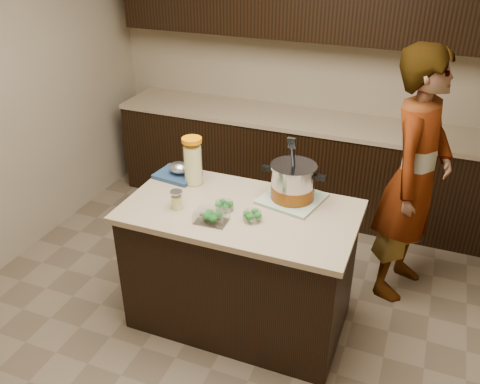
% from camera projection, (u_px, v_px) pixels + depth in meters
% --- Properties ---
extents(ground_plane, '(4.00, 4.00, 0.00)m').
position_uv_depth(ground_plane, '(240.00, 317.00, 3.61)').
color(ground_plane, brown).
rests_on(ground_plane, ground).
extents(room_shell, '(4.04, 4.04, 2.72)m').
position_uv_depth(room_shell, '(240.00, 81.00, 2.78)').
color(room_shell, tan).
rests_on(room_shell, ground).
extents(back_cabinets, '(3.60, 0.63, 2.33)m').
position_uv_depth(back_cabinets, '(311.00, 113.00, 4.57)').
color(back_cabinets, black).
rests_on(back_cabinets, ground).
extents(island, '(1.46, 0.81, 0.90)m').
position_uv_depth(island, '(240.00, 266.00, 3.39)').
color(island, black).
rests_on(island, ground).
extents(dish_towel, '(0.43, 0.43, 0.02)m').
position_uv_depth(dish_towel, '(292.00, 199.00, 3.26)').
color(dish_towel, '#557951').
rests_on(dish_towel, island).
extents(stock_pot, '(0.41, 0.30, 0.42)m').
position_uv_depth(stock_pot, '(293.00, 184.00, 3.21)').
color(stock_pot, '#B7B7BC').
rests_on(stock_pot, dish_towel).
extents(lemonade_pitcher, '(0.15, 0.15, 0.33)m').
position_uv_depth(lemonade_pitcher, '(193.00, 163.00, 3.40)').
color(lemonade_pitcher, '#DBD886').
rests_on(lemonade_pitcher, island).
extents(mason_jar, '(0.10, 0.10, 0.13)m').
position_uv_depth(mason_jar, '(177.00, 200.00, 3.15)').
color(mason_jar, '#DBD886').
rests_on(mason_jar, island).
extents(broccoli_tub_left, '(0.15, 0.15, 0.05)m').
position_uv_depth(broccoli_tub_left, '(224.00, 206.00, 3.15)').
color(broccoli_tub_left, silver).
rests_on(broccoli_tub_left, island).
extents(broccoli_tub_right, '(0.15, 0.15, 0.06)m').
position_uv_depth(broccoli_tub_right, '(252.00, 217.00, 3.04)').
color(broccoli_tub_right, silver).
rests_on(broccoli_tub_right, island).
extents(broccoli_tub_rect, '(0.20, 0.15, 0.07)m').
position_uv_depth(broccoli_tub_rect, '(211.00, 217.00, 3.03)').
color(broccoli_tub_rect, silver).
rests_on(broccoli_tub_rect, island).
extents(blue_tray, '(0.31, 0.26, 0.11)m').
position_uv_depth(blue_tray, '(178.00, 172.00, 3.53)').
color(blue_tray, navy).
rests_on(blue_tray, island).
extents(person, '(0.60, 0.76, 1.83)m').
position_uv_depth(person, '(415.00, 178.00, 3.50)').
color(person, gray).
rests_on(person, ground).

